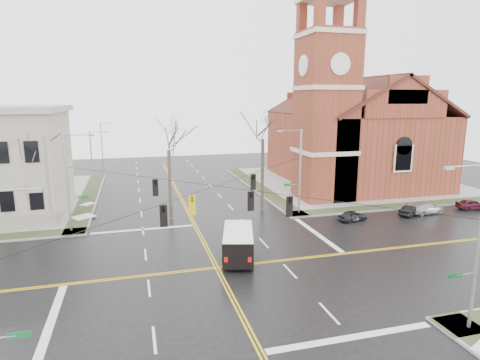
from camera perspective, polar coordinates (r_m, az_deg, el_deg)
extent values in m
plane|color=black|center=(30.39, -3.32, -12.34)|extent=(120.00, 120.00, 0.00)
cube|color=gray|center=(61.75, 14.90, -0.27)|extent=(30.00, 30.00, 0.15)
cube|color=#2B321B|center=(56.19, 2.61, -0.95)|extent=(2.00, 30.00, 0.02)
cube|color=#2B321B|center=(50.59, 22.69, -3.26)|extent=(30.00, 2.00, 0.02)
cube|color=#2B321B|center=(53.91, -20.72, -2.24)|extent=(2.00, 30.00, 0.02)
cube|color=gold|center=(30.37, -3.55, -12.35)|extent=(0.12, 100.00, 0.01)
cube|color=gold|center=(30.41, -3.09, -12.31)|extent=(0.12, 100.00, 0.01)
cube|color=gold|center=(30.28, -3.27, -12.42)|extent=(100.00, 0.12, 0.01)
cube|color=gold|center=(30.50, -3.37, -12.24)|extent=(100.00, 0.12, 0.01)
cube|color=silver|center=(23.30, 15.58, -20.75)|extent=(9.50, 0.50, 0.01)
cube|color=silver|center=(39.68, -13.64, -6.84)|extent=(9.50, 0.50, 0.01)
cube|color=silver|center=(25.87, -25.39, -18.02)|extent=(0.50, 9.50, 0.01)
cube|color=silver|center=(38.06, 10.86, -7.51)|extent=(0.50, 9.50, 0.01)
cube|color=brown|center=(49.72, 12.04, 8.64)|extent=(6.00, 6.00, 20.00)
cube|color=beige|center=(50.18, 12.51, 19.53)|extent=(6.30, 6.30, 0.50)
cylinder|color=silver|center=(47.11, 14.10, 15.72)|extent=(2.40, 0.15, 2.40)
cylinder|color=silver|center=(48.49, 9.01, 15.78)|extent=(0.15, 2.40, 2.40)
cube|color=brown|center=(62.32, 15.48, 4.40)|extent=(18.00, 24.00, 10.00)
cube|color=brown|center=(53.23, 10.03, 0.43)|extent=(2.00, 5.00, 4.40)
cylinder|color=gray|center=(43.01, 8.53, 1.17)|extent=(0.20, 0.20, 9.00)
cylinder|color=gray|center=(43.04, 7.74, -0.63)|extent=(1.20, 0.06, 0.06)
cube|color=#0D4C23|center=(42.78, 6.88, -0.68)|extent=(0.90, 0.04, 0.25)
cylinder|color=gray|center=(41.99, 7.19, 7.02)|extent=(2.40, 0.08, 0.08)
cube|color=gray|center=(41.55, 5.65, 6.94)|extent=(0.50, 0.22, 0.15)
cylinder|color=gray|center=(39.91, -23.36, -0.46)|extent=(0.20, 0.20, 9.00)
cylinder|color=gray|center=(40.11, -22.36, -2.30)|extent=(1.20, 0.06, 0.06)
cube|color=#0D4C23|center=(40.02, -21.36, -2.26)|extent=(0.90, 0.04, 0.25)
cylinder|color=gray|center=(39.15, -22.13, 5.94)|extent=(2.40, 0.08, 0.08)
cube|color=gray|center=(39.03, -20.37, 5.98)|extent=(0.50, 0.22, 0.15)
cylinder|color=gray|center=(24.45, 30.80, -8.37)|extent=(0.20, 0.20, 9.00)
cylinder|color=gray|center=(24.50, 29.47, -11.57)|extent=(1.20, 0.06, 0.06)
cube|color=#0D4C23|center=(24.03, 28.25, -11.88)|extent=(0.90, 0.04, 0.25)
cylinder|color=gray|center=(22.59, 29.82, 1.75)|extent=(2.40, 0.08, 0.08)
cube|color=gray|center=(21.77, 27.56, 1.52)|extent=(0.50, 0.22, 0.15)
cube|color=#0D4C23|center=(18.69, -28.92, -18.77)|extent=(0.90, 0.04, 0.25)
cube|color=gray|center=(16.45, -27.13, -1.29)|extent=(0.50, 0.22, 0.15)
cylinder|color=black|center=(28.45, -3.46, -0.85)|extent=(23.02, 23.02, 0.03)
cylinder|color=black|center=(28.45, -3.46, -0.85)|extent=(23.02, 23.02, 0.03)
imported|color=black|center=(24.27, -10.81, -5.05)|extent=(0.21, 0.26, 1.30)
imported|color=black|center=(33.38, 1.88, -0.30)|extent=(0.21, 0.26, 1.30)
imported|color=gold|center=(26.38, -6.82, -3.58)|extent=(0.21, 0.26, 1.30)
imported|color=black|center=(32.01, -11.95, -1.06)|extent=(0.21, 0.26, 1.30)
imported|color=black|center=(26.04, 7.04, -3.78)|extent=(0.21, 0.26, 1.30)
imported|color=black|center=(27.22, 1.55, -3.03)|extent=(0.21, 0.26, 1.30)
cylinder|color=gray|center=(56.07, -20.32, 2.41)|extent=(0.16, 0.16, 8.00)
cylinder|color=gray|center=(55.55, -19.57, 6.44)|extent=(2.00, 0.07, 0.07)
cube|color=gray|center=(55.49, -18.54, 6.45)|extent=(0.45, 0.20, 0.13)
cylinder|color=gray|center=(75.85, -19.06, 4.70)|extent=(0.16, 0.16, 8.00)
cylinder|color=gray|center=(75.47, -18.49, 7.69)|extent=(2.00, 0.07, 0.07)
cube|color=gray|center=(75.42, -17.72, 7.69)|extent=(0.45, 0.20, 0.13)
cube|color=white|center=(31.56, -0.27, -8.85)|extent=(3.64, 6.12, 1.84)
cube|color=white|center=(33.90, -0.25, -7.87)|extent=(2.40, 1.52, 1.30)
cube|color=black|center=(34.06, -0.25, -6.72)|extent=(1.97, 0.65, 0.87)
cube|color=black|center=(31.57, -0.27, -7.70)|extent=(3.18, 4.35, 0.60)
cube|color=#B70C0A|center=(28.94, -2.00, -11.26)|extent=(0.27, 0.14, 0.37)
cube|color=#B70C0A|center=(28.93, 1.41, -11.26)|extent=(0.27, 0.14, 0.37)
cube|color=black|center=(31.90, -0.27, -10.43)|extent=(3.71, 6.19, 0.11)
cylinder|color=black|center=(33.68, -1.97, -9.17)|extent=(0.48, 0.83, 0.78)
cylinder|color=black|center=(33.67, 1.47, -9.17)|extent=(0.48, 0.83, 0.78)
cylinder|color=black|center=(30.16, -2.22, -11.71)|extent=(0.48, 0.83, 0.78)
cylinder|color=black|center=(30.15, 1.65, -11.72)|extent=(0.48, 0.83, 0.78)
imported|color=black|center=(42.64, 15.73, -4.91)|extent=(3.33, 1.84, 1.07)
imported|color=black|center=(46.61, 23.16, -4.03)|extent=(3.42, 2.36, 1.07)
imported|color=#A1A0A3|center=(48.05, 24.92, -3.63)|extent=(4.40, 2.15, 1.23)
imported|color=#48141F|center=(52.25, 30.14, -3.00)|extent=(3.68, 2.11, 1.18)
cylinder|color=#3A2D25|center=(43.05, -27.05, -1.50)|extent=(0.36, 0.36, 6.74)
cylinder|color=#3A2D25|center=(41.76, -9.92, -0.57)|extent=(0.36, 0.36, 7.02)
cylinder|color=#3A2D25|center=(44.49, 3.20, 0.84)|extent=(0.36, 0.36, 7.79)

